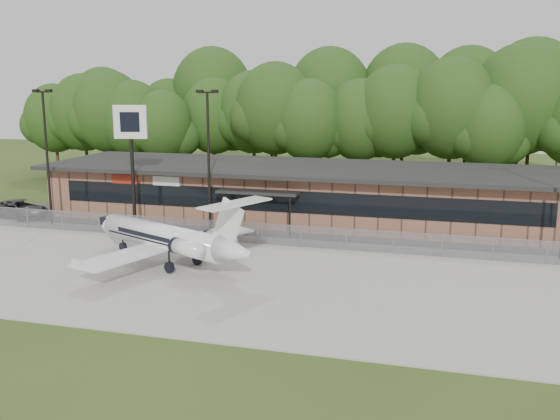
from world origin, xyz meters
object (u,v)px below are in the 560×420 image
(business_jet, at_px, (169,239))
(pole_sign, at_px, (131,135))
(terminal, at_px, (303,192))
(suv, at_px, (21,209))

(business_jet, relative_size, pole_sign, 1.47)
(business_jet, xyz_separation_m, pole_sign, (-6.59, 7.96, 5.33))
(terminal, distance_m, business_jet, 15.77)
(terminal, xyz_separation_m, business_jet, (-4.50, -15.11, -0.52))
(terminal, xyz_separation_m, pole_sign, (-11.08, -7.14, 4.82))
(suv, distance_m, pole_sign, 12.65)
(terminal, height_order, suv, terminal)
(terminal, relative_size, pole_sign, 4.49)
(pole_sign, bearing_deg, business_jet, -62.92)
(business_jet, relative_size, suv, 2.56)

